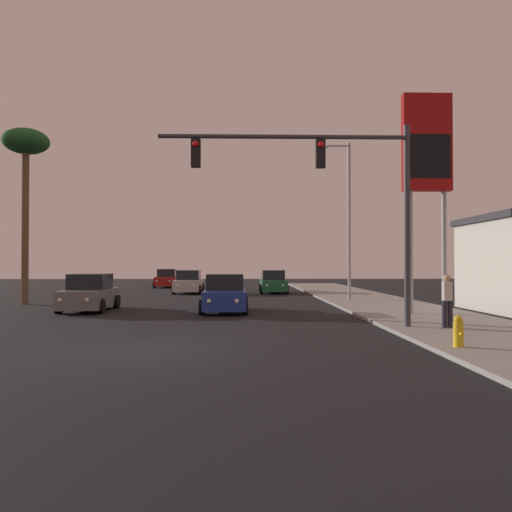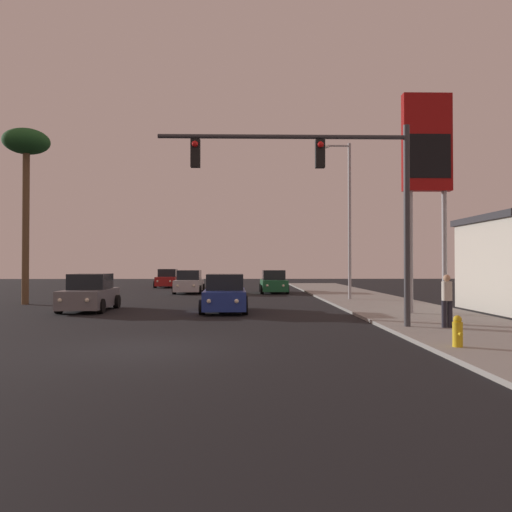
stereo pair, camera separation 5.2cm
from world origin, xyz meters
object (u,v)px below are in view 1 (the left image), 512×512
object	(u,v)px
car_red	(167,279)
palm_tree_near	(26,152)
traffic_light_mast	(334,182)
car_grey	(90,294)
pedestrian_on_sidewalk	(447,298)
gas_station_sign	(427,155)
fire_hydrant	(458,332)
car_blue	(225,295)
street_lamp	(347,212)
car_green	(273,283)
car_silver	(189,283)

from	to	relation	value
car_red	palm_tree_near	size ratio (longest dim) A/B	0.47
traffic_light_mast	palm_tree_near	distance (m)	18.24
car_grey	pedestrian_on_sidewalk	bearing A→B (deg)	149.81
pedestrian_on_sidewalk	palm_tree_near	size ratio (longest dim) A/B	0.18
car_grey	gas_station_sign	xyz separation A→B (m)	(14.54, -2.65, 5.86)
pedestrian_on_sidewalk	palm_tree_near	distance (m)	22.19
gas_station_sign	fire_hydrant	size ratio (longest dim) A/B	11.84
car_blue	street_lamp	bearing A→B (deg)	-138.34
car_green	palm_tree_near	distance (m)	18.60
car_silver	palm_tree_near	xyz separation A→B (m)	(-7.49, -10.09, 7.31)
car_green	traffic_light_mast	bearing A→B (deg)	91.09
palm_tree_near	car_blue	bearing A→B (deg)	-21.85
traffic_light_mast	fire_hydrant	size ratio (longest dim) A/B	10.67
car_grey	car_green	xyz separation A→B (m)	(9.16, 13.92, 0.00)
car_silver	palm_tree_near	bearing A→B (deg)	53.51
gas_station_sign	fire_hydrant	bearing A→B (deg)	-105.70
car_silver	car_red	bearing A→B (deg)	-71.92
car_grey	car_red	size ratio (longest dim) A/B	1.00
traffic_light_mast	street_lamp	world-z (taller)	street_lamp
traffic_light_mast	pedestrian_on_sidewalk	size ratio (longest dim) A/B	4.86
car_red	palm_tree_near	bearing A→B (deg)	74.99
car_red	gas_station_sign	xyz separation A→B (m)	(14.61, -25.73, 5.86)
car_red	street_lamp	world-z (taller)	street_lamp
gas_station_sign	pedestrian_on_sidewalk	xyz separation A→B (m)	(-1.09, -4.62, -5.58)
car_silver	traffic_light_mast	size ratio (longest dim) A/B	0.53
car_silver	traffic_light_mast	distance (m)	22.20
gas_station_sign	palm_tree_near	xyz separation A→B (m)	(-19.07, 6.32, 1.46)
car_blue	street_lamp	world-z (taller)	street_lamp
car_red	traffic_light_mast	world-z (taller)	traffic_light_mast
car_silver	pedestrian_on_sidewalk	bearing A→B (deg)	116.60
traffic_light_mast	palm_tree_near	size ratio (longest dim) A/B	0.87
car_green	gas_station_sign	bearing A→B (deg)	106.94
traffic_light_mast	car_grey	bearing A→B (deg)	145.10
car_green	fire_hydrant	xyz separation A→B (m)	(3.05, -24.84, -0.27)
gas_station_sign	car_red	bearing A→B (deg)	119.58
car_grey	palm_tree_near	world-z (taller)	palm_tree_near
car_silver	traffic_light_mast	xyz separation A→B (m)	(6.98, -20.69, 4.01)
street_lamp	fire_hydrant	xyz separation A→B (m)	(-0.75, -16.65, -4.63)
car_green	street_lamp	size ratio (longest dim) A/B	0.48
car_grey	traffic_light_mast	distance (m)	12.76
car_red	traffic_light_mast	bearing A→B (deg)	106.37
pedestrian_on_sidewalk	palm_tree_near	world-z (taller)	palm_tree_near
car_grey	street_lamp	xyz separation A→B (m)	(12.97, 5.72, 4.36)
palm_tree_near	car_grey	bearing A→B (deg)	-39.05
car_red	car_blue	size ratio (longest dim) A/B	1.00
car_silver	palm_tree_near	world-z (taller)	palm_tree_near
car_blue	car_silver	bearing A→B (deg)	-78.77
traffic_light_mast	street_lamp	size ratio (longest dim) A/B	0.90
gas_station_sign	pedestrian_on_sidewalk	distance (m)	7.33
car_grey	gas_station_sign	world-z (taller)	gas_station_sign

